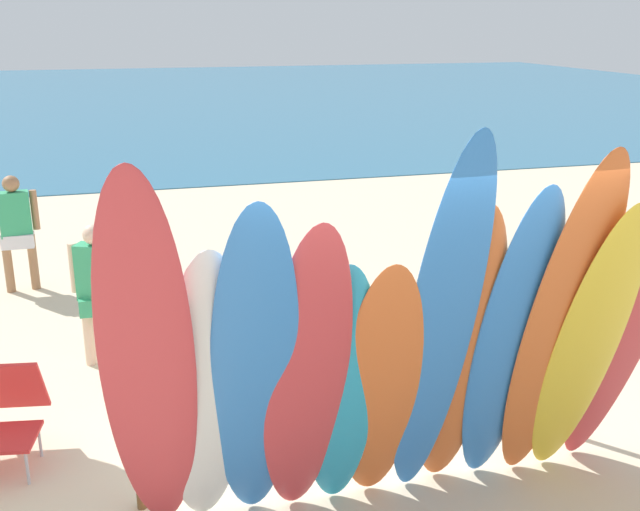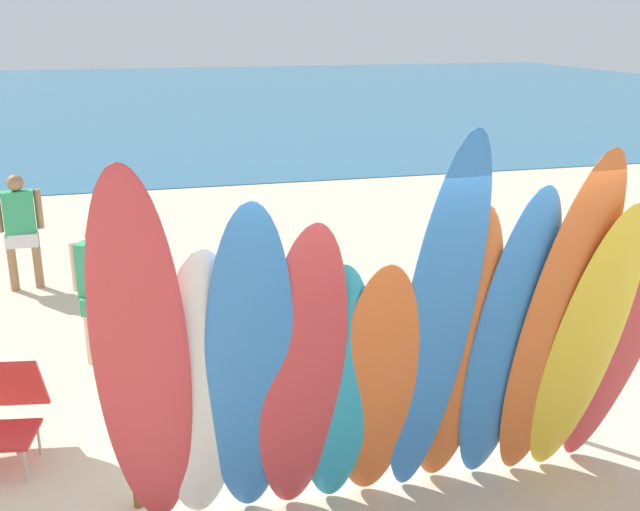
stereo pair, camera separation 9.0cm
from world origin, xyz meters
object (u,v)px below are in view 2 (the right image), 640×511
Objects in this scene: surfboard_yellow_10 at (584,350)px; beachgoer_by_water at (20,224)px; surfboard_white_1 at (201,397)px; surfboard_orange_5 at (376,388)px; beachgoer_strolling at (471,241)px; beach_chair_red at (7,409)px; surfboard_teal_4 at (336,392)px; surfboard_rack at (375,400)px; surfboard_red_0 at (143,372)px; surfboard_orange_7 at (455,355)px; surfboard_orange_9 at (556,330)px; surfboard_red_11 at (628,322)px; surfboard_red_3 at (301,380)px; surfboard_blue_2 at (249,376)px; surfboard_blue_6 at (435,333)px; surfboard_blue_8 at (506,346)px; beachgoer_midbeach at (99,285)px.

beachgoer_by_water is (-4.36, 5.66, -0.28)m from surfboard_yellow_10.
surfboard_orange_5 is at bearing -4.23° from surfboard_white_1.
beachgoer_strolling is 5.25m from beach_chair_red.
surfboard_teal_4 is at bearing -2.84° from surfboard_white_1.
surfboard_rack is at bearing -66.06° from beachgoer_strolling.
beachgoer_strolling is 5.62m from beachgoer_by_water.
beach_chair_red is (-4.06, 1.54, -0.73)m from surfboard_yellow_10.
surfboard_red_0 reaches higher than beachgoer_strolling.
surfboard_orange_7 is (2.08, 0.15, -0.20)m from surfboard_red_0.
surfboard_red_0 is 1.27× the size of surfboard_white_1.
beachgoer_strolling is at bearing 69.60° from surfboard_orange_9.
surfboard_red_11 is (3.33, 0.02, -0.03)m from surfboard_red_0.
surfboard_rack is at bearing 16.18° from surfboard_white_1.
surfboard_red_11 is at bearing -4.54° from surfboard_red_3.
beach_chair_red is (-4.87, -1.92, -0.46)m from beachgoer_strolling.
surfboard_blue_2 is 5.99m from beachgoer_by_water.
surfboard_teal_4 is 2.13m from surfboard_red_11.
surfboard_orange_9 is at bearing -46.12° from beachgoer_strolling.
surfboard_blue_2 is 1.07× the size of surfboard_yellow_10.
surfboard_blue_6 is at bearing -73.22° from surfboard_rack.
surfboard_teal_4 is at bearing 172.17° from surfboard_red_11.
surfboard_red_3 is 1.11m from surfboard_orange_7.
beachgoer_strolling is (3.47, 3.35, -0.20)m from surfboard_white_1.
surfboard_orange_9 is at bearing -4.12° from surfboard_blue_6.
surfboard_rack is 5.90m from beachgoer_by_water.
beachgoer_by_water is 4.16m from beach_chair_red.
beachgoer_strolling is (0.81, 3.47, -0.26)m from surfboard_yellow_10.
surfboard_blue_2 is 1.03× the size of surfboard_blue_8.
surfboard_red_11 is (1.65, -0.62, 0.71)m from surfboard_rack.
surfboard_orange_9 is at bearing 161.19° from beachgoer_midbeach.
surfboard_red_11 is (0.57, 0.01, -0.00)m from surfboard_orange_9.
surfboard_blue_8 is (0.56, 0.07, -0.19)m from surfboard_blue_6.
surfboard_yellow_10 reaches higher than beachgoer_by_water.
surfboard_blue_2 is 3.18× the size of beach_chair_red.
surfboard_blue_2 is 1.26× the size of surfboard_orange_5.
surfboard_yellow_10 reaches higher than surfboard_white_1.
surfboard_red_0 is at bearing -162.98° from surfboard_white_1.
surfboard_blue_2 reaches higher than beachgoer_midbeach.
beachgoer_midbeach is at bearing 135.94° from surfboard_red_11.
surfboard_white_1 is 3.00m from surfboard_red_11.
surfboard_red_0 reaches higher than surfboard_orange_7.
surfboard_rack is 2.40× the size of beachgoer_strolling.
beachgoer_midbeach is (-0.36, 3.11, -0.50)m from surfboard_red_0.
surfboard_teal_4 is 3.36m from beachgoer_midbeach.
surfboard_orange_9 is at bearing -12.69° from beach_chair_red.
beachgoer_strolling is at bearing 76.28° from surfboard_yellow_10.
beachgoer_by_water is (-1.71, 5.54, -0.21)m from surfboard_white_1.
surfboard_blue_2 is at bearing 9.84° from surfboard_red_0.
surfboard_orange_9 is at bearing 0.23° from surfboard_orange_5.
surfboard_white_1 is 2.43m from surfboard_orange_9.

